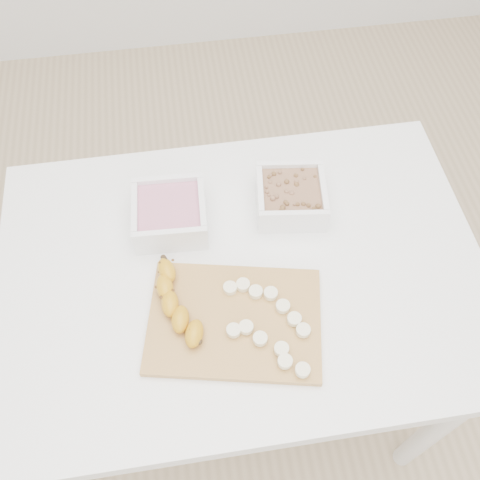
{
  "coord_description": "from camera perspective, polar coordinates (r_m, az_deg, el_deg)",
  "views": [
    {
      "loc": [
        -0.09,
        -0.54,
        1.7
      ],
      "look_at": [
        0.0,
        0.03,
        0.81
      ],
      "focal_mm": 40.0,
      "sensor_mm": 36.0,
      "label": 1
    }
  ],
  "objects": [
    {
      "name": "table",
      "position": [
        1.18,
        0.22,
        -5.35
      ],
      "size": [
        1.0,
        0.7,
        0.75
      ],
      "color": "white",
      "rests_on": "ground"
    },
    {
      "name": "banana_slices",
      "position": [
        1.02,
        3.0,
        -8.68
      ],
      "size": [
        0.16,
        0.21,
        0.02
      ],
      "color": "#F6ECBF",
      "rests_on": "cutting_board"
    },
    {
      "name": "cutting_board",
      "position": [
        1.03,
        -0.59,
        -8.59
      ],
      "size": [
        0.37,
        0.3,
        0.01
      ],
      "primitive_type": "cube",
      "rotation": [
        0.0,
        0.0,
        -0.21
      ],
      "color": "#C08349",
      "rests_on": "table"
    },
    {
      "name": "bowl_yogurt",
      "position": [
        1.13,
        -7.49,
        2.85
      ],
      "size": [
        0.16,
        0.16,
        0.07
      ],
      "color": "white",
      "rests_on": "table"
    },
    {
      "name": "bowl_granola",
      "position": [
        1.16,
        5.44,
        4.65
      ],
      "size": [
        0.16,
        0.16,
        0.07
      ],
      "color": "white",
      "rests_on": "table"
    },
    {
      "name": "banana",
      "position": [
        1.03,
        -6.68,
        -6.81
      ],
      "size": [
        0.07,
        0.2,
        0.03
      ],
      "primitive_type": null,
      "rotation": [
        0.0,
        0.0,
        0.07
      ],
      "color": "#C28613",
      "rests_on": "cutting_board"
    },
    {
      "name": "ground",
      "position": [
        1.78,
        0.15,
        -15.17
      ],
      "size": [
        3.5,
        3.5,
        0.0
      ],
      "primitive_type": "plane",
      "color": "#C6AD89",
      "rests_on": "ground"
    }
  ]
}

